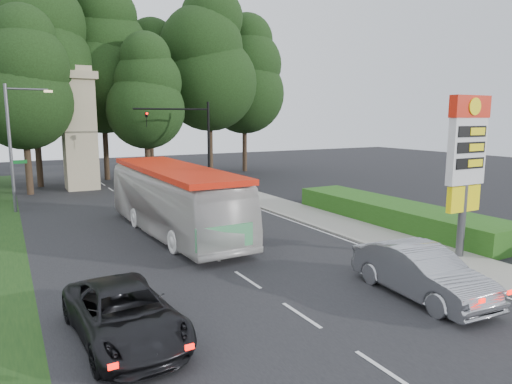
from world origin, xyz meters
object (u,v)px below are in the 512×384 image
gas_station_pylon (467,155)px  suv_charcoal (124,314)px  transit_bus (174,201)px  streetlight_signs (14,142)px  sedan_silver (421,272)px  traffic_signal_mast (193,134)px  monument (79,128)px

gas_station_pylon → suv_charcoal: 14.71m
transit_bus → suv_charcoal: (-4.92, -10.29, -1.01)m
streetlight_signs → sedan_silver: size_ratio=1.53×
gas_station_pylon → sedan_silver: size_ratio=1.31×
gas_station_pylon → sedan_silver: (-4.82, -2.16, -3.58)m
gas_station_pylon → traffic_signal_mast: (-3.52, 22.00, 0.22)m
traffic_signal_mast → suv_charcoal: traffic_signal_mast is taller
streetlight_signs → transit_bus: streetlight_signs is taller
sedan_silver → monument: bearing=105.8°
suv_charcoal → sedan_silver: bearing=-14.2°
suv_charcoal → transit_bus: bearing=60.8°
transit_bus → suv_charcoal: size_ratio=2.38×
transit_bus → sedan_silver: transit_bus is taller
traffic_signal_mast → sedan_silver: bearing=-93.1°
gas_station_pylon → transit_bus: gas_station_pylon is taller
traffic_signal_mast → suv_charcoal: 25.14m
traffic_signal_mast → suv_charcoal: (-10.71, -22.41, -3.94)m
streetlight_signs → transit_bus: 12.54m
monument → transit_bus: bearing=-84.0°
gas_station_pylon → monument: (-11.20, 28.01, 0.66)m
traffic_signal_mast → monument: monument is taller
traffic_signal_mast → sedan_silver: (-1.31, -24.16, -3.81)m
streetlight_signs → suv_charcoal: (1.96, -20.42, -3.71)m
traffic_signal_mast → monument: bearing=142.0°
streetlight_signs → traffic_signal_mast: bearing=8.9°
streetlight_signs → suv_charcoal: streetlight_signs is taller
traffic_signal_mast → sedan_silver: size_ratio=1.37×
traffic_signal_mast → transit_bus: size_ratio=0.57×
suv_charcoal → gas_station_pylon: bearing=-2.0°
monument → sedan_silver: (6.38, -30.16, -4.24)m
traffic_signal_mast → transit_bus: traffic_signal_mast is taller
streetlight_signs → transit_bus: (6.88, -10.13, -2.69)m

